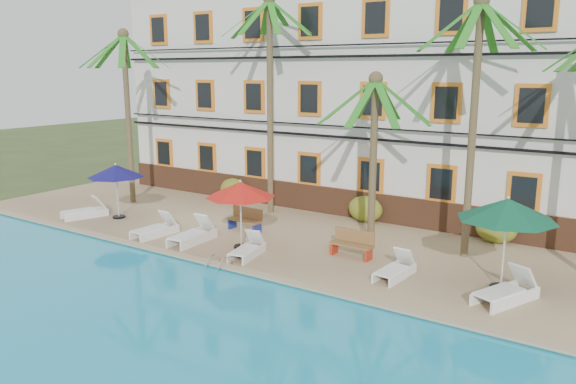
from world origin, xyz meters
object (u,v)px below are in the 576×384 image
Objects in this scene: lounger_c at (193,234)px; bench_left at (246,219)px; lounger_d at (248,249)px; bench_right at (352,243)px; palm_c at (374,134)px; lounger_b at (156,228)px; umbrella_blue at (116,171)px; lounger_e at (395,269)px; palm_d at (475,95)px; palm_a at (127,94)px; umbrella_red at (240,190)px; pool_ladder at (219,267)px; umbrella_green at (507,210)px; lounger_f at (507,291)px; palm_b at (270,78)px; lounger_a at (85,211)px.

bench_left is at bearing 73.47° from lounger_c.
bench_right is at bearing 32.98° from lounger_d.
palm_c is 5.89m from lounger_d.
lounger_b is 1.05× the size of lounger_d.
lounger_e is (12.69, -0.08, -1.76)m from umbrella_blue.
palm_d is at bearing 21.30° from lounger_b.
lounger_d is at bearing -146.17° from palm_d.
bench_left is (-6.94, 1.53, 0.20)m from lounger_e.
umbrella_red is at bearing -17.33° from palm_a.
palm_c is 0.72× the size of palm_d.
umbrella_green is at bearing 21.01° from pool_ladder.
pool_ladder is (-6.24, -5.48, -5.43)m from palm_d.
palm_a is 10.82× the size of pool_ladder.
umbrella_green is at bearing -5.42° from palm_a.
palm_a is at bearing 173.52° from bench_right.
lounger_d is 8.28m from lounger_f.
palm_c is 3.37× the size of lounger_d.
lounger_b is at bearing -179.94° from lounger_d.
lounger_d is at bearing -51.17° from bench_left.
bench_right is at bearing -145.37° from palm_d.
palm_a is 0.87× the size of palm_b.
palm_b reaches higher than lounger_e.
umbrella_red is 2.73m from bench_left.
palm_d is 10.89m from lounger_c.
palm_d reaches higher than lounger_e.
bench_left is 1.02× the size of bench_right.
umbrella_blue reaches higher than lounger_b.
bench_left is (-1.21, 1.82, -1.63)m from umbrella_red.
pool_ladder is at bearing -67.96° from palm_b.
bench_right is at bearing 152.79° from lounger_e.
palm_b reaches higher than pool_ladder.
palm_d is 4.30× the size of lounger_a.
lounger_d is (2.64, -0.17, -0.05)m from lounger_c.
pool_ladder is (-0.10, -1.37, -0.27)m from lounger_d.
bench_right is at bearing 5.05° from umbrella_blue.
palm_b reaches higher than lounger_c.
lounger_c reaches higher than lounger_b.
palm_b reaches higher than palm_a.
umbrella_green is 8.90m from pool_ladder.
umbrella_blue is at bearing -52.85° from palm_a.
lounger_a reaches higher than pool_ladder.
palm_c is 4.11× the size of bench_right.
lounger_d is 3.56m from bench_right.
umbrella_blue is 3.86m from lounger_b.
umbrella_red is 4.29m from bench_right.
palm_c reaches higher than lounger_f.
pool_ladder is (-3.05, -4.82, -4.03)m from palm_c.
lounger_e is at bearing -51.40° from palm_c.
lounger_b is at bearing -176.13° from lounger_f.
lounger_e reaches higher than pool_ladder.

